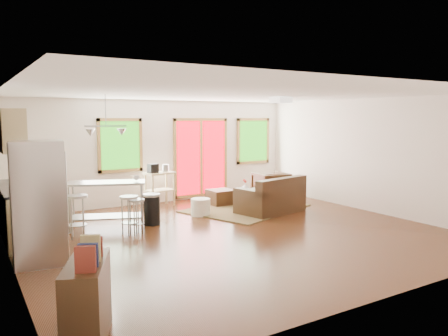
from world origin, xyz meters
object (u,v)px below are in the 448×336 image
island (107,197)px  kitchen_cart (159,177)px  armchair (271,185)px  coffee_table (253,195)px  refrigerator (40,202)px  ottoman (220,197)px  loveseat (272,198)px  rug (246,208)px

island → kitchen_cart: (1.72, 1.51, 0.09)m
armchair → kitchen_cart: kitchen_cart is taller
coffee_table → refrigerator: (-5.02, -1.67, 0.61)m
ottoman → island: 3.24m
ottoman → island: island is taller
loveseat → refrigerator: 5.19m
ottoman → island: bearing=-164.0°
armchair → kitchen_cart: bearing=-7.3°
rug → refrigerator: refrigerator is taller
loveseat → kitchen_cart: kitchen_cart is taller
armchair → refrigerator: (-5.94, -2.19, 0.50)m
coffee_table → island: bearing=-177.0°
rug → ottoman: ottoman is taller
rug → loveseat: 0.76m
kitchen_cart → loveseat: bearing=-46.0°
loveseat → armchair: 1.49m
coffee_table → armchair: bearing=29.4°
rug → coffee_table: size_ratio=2.58×
loveseat → ottoman: 1.48m
refrigerator → ottoman: bearing=36.2°
kitchen_cart → armchair: bearing=-15.8°
armchair → ottoman: bearing=1.8°
loveseat → kitchen_cart: bearing=121.9°
loveseat → rug: bearing=101.0°
coffee_table → ottoman: ottoman is taller
rug → armchair: armchair is taller
rug → loveseat: size_ratio=1.56×
island → kitchen_cart: 2.29m
rug → kitchen_cart: (-1.65, 1.35, 0.71)m
coffee_table → kitchen_cart: 2.33m
rug → refrigerator: 5.14m
island → kitchen_cart: bearing=41.3°
armchair → island: 4.59m
loveseat → armchair: size_ratio=2.05×
coffee_table → refrigerator: bearing=-161.6°
loveseat → coffee_table: size_ratio=1.66×
loveseat → kitchen_cart: (-1.93, 1.99, 0.40)m
loveseat → ottoman: (-0.55, 1.37, -0.13)m
rug → kitchen_cart: kitchen_cart is taller
loveseat → island: bearing=160.3°
island → rug: bearing=2.6°
coffee_table → kitchen_cart: bearing=145.0°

